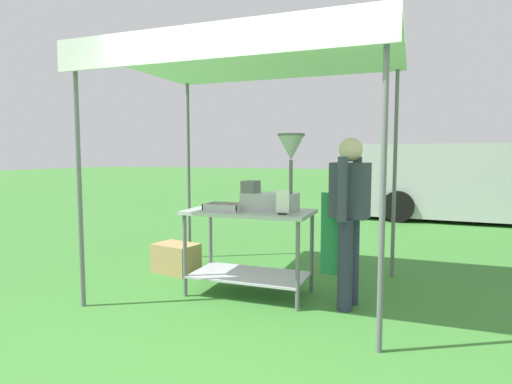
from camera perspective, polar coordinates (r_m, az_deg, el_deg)
ground_plane at (r=9.17m, az=12.08°, el=-4.20°), size 70.00×70.00×0.00m
stall_canopy at (r=4.50m, az=-0.47°, el=17.00°), size 2.94×2.27×2.48m
donut_cart at (r=4.39m, az=-0.91°, el=-5.76°), size 1.29×0.69×0.88m
donut_tray at (r=4.35m, az=-4.19°, el=-2.20°), size 0.38×0.29×0.07m
donut_fryer at (r=4.28m, az=2.69°, el=1.42°), size 0.64×0.28×0.78m
menu_sign at (r=4.03m, az=3.62°, el=-1.64°), size 0.13×0.05×0.24m
vendor at (r=4.07m, az=12.42°, el=-2.82°), size 0.46×0.54×1.61m
supply_crate at (r=5.39m, az=-10.74°, el=-8.74°), size 0.59×0.46×0.36m
van_silver at (r=10.58m, az=28.44°, el=1.31°), size 5.70×2.24×1.69m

